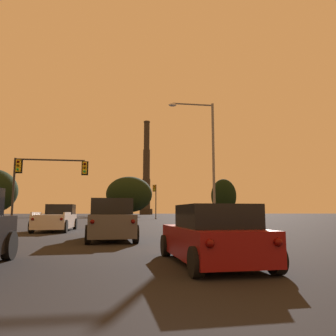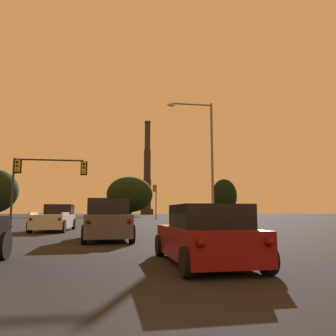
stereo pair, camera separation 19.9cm
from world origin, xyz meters
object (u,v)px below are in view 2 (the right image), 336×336
suv_center_lane_second (108,220)px  traffic_light_overhead_left (39,174)px  traffic_light_far_right (155,196)px  hatchback_right_lane_third (205,236)px  smokestack (147,177)px  pickup_truck_left_lane_front (55,219)px  street_lamp (205,151)px

suv_center_lane_second → traffic_light_overhead_left: 15.43m
traffic_light_far_right → suv_center_lane_second: bearing=-99.4°
hatchback_right_lane_third → traffic_light_far_right: 53.01m
traffic_light_far_right → smokestack: 115.51m
traffic_light_overhead_left → smokestack: size_ratio=0.12×
hatchback_right_lane_third → pickup_truck_left_lane_front: size_ratio=0.75×
hatchback_right_lane_third → traffic_light_overhead_left: 23.29m
hatchback_right_lane_third → street_lamp: 18.05m
suv_center_lane_second → pickup_truck_left_lane_front: 8.82m
suv_center_lane_second → smokestack: 161.12m
pickup_truck_left_lane_front → traffic_light_far_right: size_ratio=0.87×
suv_center_lane_second → pickup_truck_left_lane_front: suv_center_lane_second is taller
traffic_light_far_right → smokestack: size_ratio=0.13×
traffic_light_overhead_left → traffic_light_far_right: (13.70, 31.44, -0.32)m
hatchback_right_lane_third → street_lamp: (4.64, 16.60, 5.36)m
street_lamp → traffic_light_overhead_left: bearing=161.0°
pickup_truck_left_lane_front → street_lamp: bearing=6.3°
suv_center_lane_second → smokestack: bearing=81.7°
suv_center_lane_second → pickup_truck_left_lane_front: bearing=112.6°
suv_center_lane_second → street_lamp: size_ratio=0.50×
smokestack → traffic_light_overhead_left: bearing=-98.8°
pickup_truck_left_lane_front → traffic_light_overhead_left: size_ratio=0.88×
suv_center_lane_second → smokestack: (16.27, 159.16, 19.07)m
suv_center_lane_second → traffic_light_far_right: size_ratio=0.78×
suv_center_lane_second → smokestack: smokestack is taller
pickup_truck_left_lane_front → street_lamp: size_ratio=0.56×
pickup_truck_left_lane_front → smokestack: smokestack is taller
hatchback_right_lane_third → suv_center_lane_second: size_ratio=0.83×
pickup_truck_left_lane_front → street_lamp: street_lamp is taller
pickup_truck_left_lane_front → suv_center_lane_second: bearing=-64.0°
street_lamp → smokestack: smokestack is taller
hatchback_right_lane_third → traffic_light_overhead_left: traffic_light_overhead_left is taller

